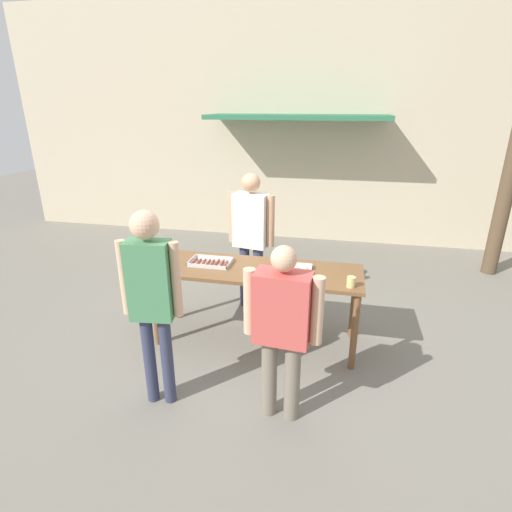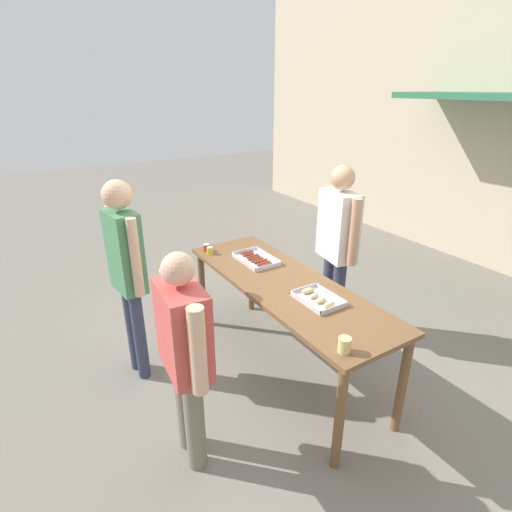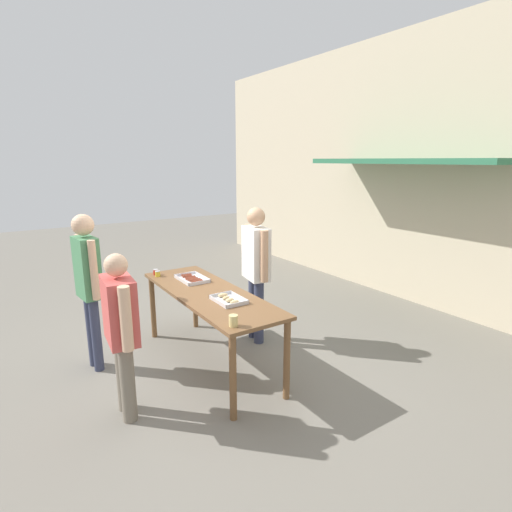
{
  "view_description": "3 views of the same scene",
  "coord_description": "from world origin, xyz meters",
  "px_view_note": "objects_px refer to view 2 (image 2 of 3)",
  "views": [
    {
      "loc": [
        0.86,
        -3.98,
        2.63
      ],
      "look_at": [
        0.0,
        0.0,
        1.07
      ],
      "focal_mm": 28.0,
      "sensor_mm": 36.0,
      "label": 1
    },
    {
      "loc": [
        2.54,
        -1.88,
        2.51
      ],
      "look_at": [
        -0.54,
        0.04,
        0.97
      ],
      "focal_mm": 28.0,
      "sensor_mm": 36.0,
      "label": 2
    },
    {
      "loc": [
        4.02,
        -1.98,
        2.42
      ],
      "look_at": [
        -0.24,
        0.83,
        1.19
      ],
      "focal_mm": 28.0,
      "sensor_mm": 36.0,
      "label": 3
    }
  ],
  "objects_px": {
    "person_customer_with_cup": "(184,347)",
    "food_tray_sausages": "(256,260)",
    "beer_cup": "(344,345)",
    "person_server_behind_table": "(337,238)",
    "condiment_jar_mustard": "(207,248)",
    "condiment_jar_ketchup": "(210,251)",
    "person_customer_holding_hotdog": "(126,263)",
    "food_tray_buns": "(318,299)"
  },
  "relations": [
    {
      "from": "person_server_behind_table",
      "to": "person_customer_holding_hotdog",
      "type": "height_order",
      "value": "person_customer_holding_hotdog"
    },
    {
      "from": "condiment_jar_ketchup",
      "to": "person_server_behind_table",
      "type": "distance_m",
      "value": 1.31
    },
    {
      "from": "condiment_jar_ketchup",
      "to": "food_tray_buns",
      "type": "bearing_deg",
      "value": 12.98
    },
    {
      "from": "food_tray_buns",
      "to": "person_server_behind_table",
      "type": "height_order",
      "value": "person_server_behind_table"
    },
    {
      "from": "food_tray_sausages",
      "to": "food_tray_buns",
      "type": "relative_size",
      "value": 1.19
    },
    {
      "from": "person_customer_holding_hotdog",
      "to": "person_customer_with_cup",
      "type": "distance_m",
      "value": 1.13
    },
    {
      "from": "food_tray_sausages",
      "to": "person_customer_holding_hotdog",
      "type": "relative_size",
      "value": 0.25
    },
    {
      "from": "person_customer_holding_hotdog",
      "to": "person_customer_with_cup",
      "type": "height_order",
      "value": "person_customer_holding_hotdog"
    },
    {
      "from": "condiment_jar_mustard",
      "to": "person_customer_with_cup",
      "type": "distance_m",
      "value": 1.73
    },
    {
      "from": "food_tray_buns",
      "to": "person_customer_holding_hotdog",
      "type": "bearing_deg",
      "value": -131.12
    },
    {
      "from": "person_customer_with_cup",
      "to": "person_customer_holding_hotdog",
      "type": "bearing_deg",
      "value": 6.93
    },
    {
      "from": "condiment_jar_mustard",
      "to": "beer_cup",
      "type": "distance_m",
      "value": 2.05
    },
    {
      "from": "condiment_jar_mustard",
      "to": "person_customer_holding_hotdog",
      "type": "relative_size",
      "value": 0.04
    },
    {
      "from": "food_tray_sausages",
      "to": "beer_cup",
      "type": "relative_size",
      "value": 4.34
    },
    {
      "from": "person_customer_holding_hotdog",
      "to": "condiment_jar_mustard",
      "type": "bearing_deg",
      "value": -74.51
    },
    {
      "from": "condiment_jar_mustard",
      "to": "condiment_jar_ketchup",
      "type": "height_order",
      "value": "same"
    },
    {
      "from": "condiment_jar_mustard",
      "to": "condiment_jar_ketchup",
      "type": "relative_size",
      "value": 1.0
    },
    {
      "from": "food_tray_sausages",
      "to": "person_customer_with_cup",
      "type": "distance_m",
      "value": 1.54
    },
    {
      "from": "food_tray_buns",
      "to": "person_server_behind_table",
      "type": "relative_size",
      "value": 0.22
    },
    {
      "from": "food_tray_buns",
      "to": "condiment_jar_mustard",
      "type": "height_order",
      "value": "condiment_jar_mustard"
    },
    {
      "from": "condiment_jar_mustard",
      "to": "person_customer_with_cup",
      "type": "xyz_separation_m",
      "value": [
        1.5,
        -0.87,
        -0.0
      ]
    },
    {
      "from": "food_tray_buns",
      "to": "beer_cup",
      "type": "xyz_separation_m",
      "value": [
        0.61,
        -0.29,
        0.04
      ]
    },
    {
      "from": "food_tray_sausages",
      "to": "person_customer_with_cup",
      "type": "height_order",
      "value": "person_customer_with_cup"
    },
    {
      "from": "food_tray_buns",
      "to": "person_customer_with_cup",
      "type": "xyz_separation_m",
      "value": [
        0.05,
        -1.17,
        0.01
      ]
    },
    {
      "from": "condiment_jar_ketchup",
      "to": "beer_cup",
      "type": "height_order",
      "value": "beer_cup"
    },
    {
      "from": "food_tray_sausages",
      "to": "beer_cup",
      "type": "distance_m",
      "value": 1.58
    },
    {
      "from": "beer_cup",
      "to": "person_server_behind_table",
      "type": "distance_m",
      "value": 1.67
    },
    {
      "from": "food_tray_buns",
      "to": "person_server_behind_table",
      "type": "bearing_deg",
      "value": 129.53
    },
    {
      "from": "food_tray_sausages",
      "to": "condiment_jar_mustard",
      "type": "relative_size",
      "value": 6.28
    },
    {
      "from": "food_tray_buns",
      "to": "condiment_jar_ketchup",
      "type": "relative_size",
      "value": 5.26
    },
    {
      "from": "condiment_jar_mustard",
      "to": "person_server_behind_table",
      "type": "height_order",
      "value": "person_server_behind_table"
    },
    {
      "from": "person_server_behind_table",
      "to": "person_customer_holding_hotdog",
      "type": "distance_m",
      "value": 2.05
    },
    {
      "from": "food_tray_sausages",
      "to": "person_customer_holding_hotdog",
      "type": "bearing_deg",
      "value": -95.71
    },
    {
      "from": "condiment_jar_mustard",
      "to": "person_server_behind_table",
      "type": "bearing_deg",
      "value": 54.2
    },
    {
      "from": "person_customer_with_cup",
      "to": "food_tray_sausages",
      "type": "bearing_deg",
      "value": -45.18
    },
    {
      "from": "condiment_jar_mustard",
      "to": "person_customer_holding_hotdog",
      "type": "bearing_deg",
      "value": -67.61
    },
    {
      "from": "food_tray_buns",
      "to": "beer_cup",
      "type": "relative_size",
      "value": 3.64
    },
    {
      "from": "condiment_jar_ketchup",
      "to": "person_server_behind_table",
      "type": "bearing_deg",
      "value": 57.76
    },
    {
      "from": "food_tray_buns",
      "to": "person_customer_holding_hotdog",
      "type": "relative_size",
      "value": 0.21
    },
    {
      "from": "beer_cup",
      "to": "person_customer_holding_hotdog",
      "type": "bearing_deg",
      "value": -151.08
    },
    {
      "from": "food_tray_buns",
      "to": "condiment_jar_mustard",
      "type": "distance_m",
      "value": 1.47
    },
    {
      "from": "condiment_jar_mustard",
      "to": "person_server_behind_table",
      "type": "xyz_separation_m",
      "value": [
        0.79,
        1.09,
        0.14
      ]
    }
  ]
}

